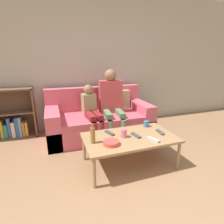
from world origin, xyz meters
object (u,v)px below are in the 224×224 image
tv_remote_0 (153,139)px  tv_remote_2 (136,135)px  person_child (91,110)px  bottle (93,135)px  cup_near (146,124)px  couch (99,119)px  cup_far (123,133)px  tv_remote_1 (160,132)px  snack_bowl (111,143)px  coffee_table (130,139)px  person_adult (111,99)px  bookshelf (11,119)px  tv_remote_3 (110,133)px

tv_remote_0 → tv_remote_2: same height
person_child → bottle: size_ratio=3.81×
person_child → cup_near: bearing=-52.6°
couch → cup_far: couch is taller
cup_near → tv_remote_0: size_ratio=0.49×
tv_remote_1 → snack_bowl: bearing=-167.1°
couch → bottle: (-0.38, -1.12, 0.23)m
coffee_table → tv_remote_0: 0.30m
person_adult → snack_bowl: bearing=-103.1°
person_child → tv_remote_1: 1.23m
person_adult → cup_far: 1.05m
tv_remote_1 → bottle: bottle is taller
couch → bottle: couch is taller
tv_remote_0 → cup_near: bearing=51.4°
bookshelf → tv_remote_3: size_ratio=4.97×
tv_remote_0 → bottle: (-0.72, 0.17, 0.09)m
couch → cup_far: bearing=-88.7°
bookshelf → tv_remote_1: bearing=-36.1°
couch → person_adult: person_adult is taller
couch → tv_remote_2: (0.19, -1.11, 0.14)m
couch → tv_remote_1: couch is taller
person_child → couch: bearing=33.7°
couch → bookshelf: bearing=166.0°
tv_remote_2 → tv_remote_3: same height
tv_remote_1 → tv_remote_3: (-0.65, 0.20, 0.00)m
couch → tv_remote_0: 1.34m
person_adult → tv_remote_2: 1.07m
bottle → tv_remote_1: bearing=-0.8°
cup_far → tv_remote_2: 0.17m
coffee_table → tv_remote_2: bearing=-9.0°
tv_remote_1 → snack_bowl: (-0.73, -0.10, 0.01)m
coffee_table → snack_bowl: snack_bowl is taller
cup_near → tv_remote_3: bearing=-173.5°
tv_remote_0 → bottle: size_ratio=0.72×
person_child → cup_far: person_child is taller
coffee_table → tv_remote_1: 0.44m
cup_far → bookshelf: bearing=136.5°
person_child → tv_remote_3: size_ratio=5.29×
person_adult → tv_remote_3: size_ratio=6.71×
person_child → tv_remote_0: bearing=-70.7°
bookshelf → tv_remote_0: 2.50m
cup_near → snack_bowl: 0.76m
bookshelf → cup_near: (2.00, -1.24, 0.11)m
person_child → snack_bowl: bearing=-95.3°
person_child → tv_remote_2: (0.36, -0.98, -0.11)m
coffee_table → snack_bowl: (-0.30, -0.13, 0.06)m
bookshelf → person_adult: bearing=-14.7°
coffee_table → bottle: (-0.49, -0.02, 0.14)m
tv_remote_0 → snack_bowl: (-0.52, 0.06, 0.01)m
tv_remote_0 → snack_bowl: bearing=153.1°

